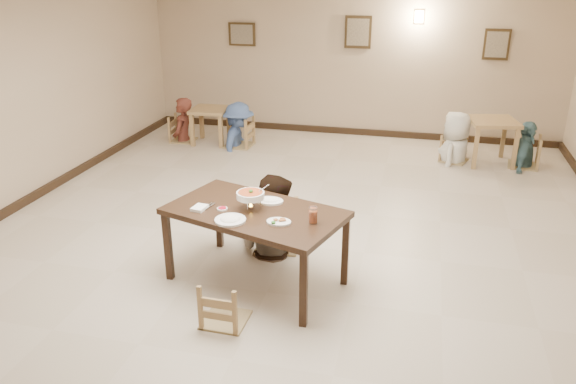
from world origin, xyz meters
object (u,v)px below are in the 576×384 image
(chair_far, at_px, (277,207))
(drink_glass, at_px, (313,216))
(main_diner, at_px, (272,175))
(bg_diner_c, at_px, (459,112))
(bg_chair_rl, at_px, (456,136))
(bg_chair_ll, at_px, (182,117))
(bg_diner_b, at_px, (237,103))
(chair_near, at_px, (224,282))
(bg_table_left, at_px, (210,115))
(bg_table_right, at_px, (492,128))
(curry_warmer, at_px, (250,195))
(bg_chair_lr, at_px, (238,118))
(main_table, at_px, (255,217))
(bg_diner_a, at_px, (181,98))
(bg_diner_d, at_px, (530,121))
(bg_chair_rr, at_px, (527,138))

(chair_far, bearing_deg, drink_glass, -65.42)
(main_diner, height_order, bg_diner_c, main_diner)
(bg_chair_rl, bearing_deg, bg_diner_c, -160.67)
(bg_chair_ll, height_order, bg_diner_c, bg_diner_c)
(bg_chair_ll, xyz_separation_m, bg_chair_rl, (5.06, 0.01, -0.02))
(bg_chair_ll, bearing_deg, bg_diner_b, -96.24)
(chair_near, bearing_deg, bg_chair_ll, -61.63)
(bg_table_left, relative_size, bg_table_right, 0.80)
(chair_far, distance_m, curry_warmer, 0.93)
(bg_table_right, bearing_deg, bg_chair_rl, -175.53)
(bg_table_left, relative_size, bg_diner_b, 0.43)
(chair_far, relative_size, bg_chair_lr, 0.99)
(bg_table_right, distance_m, bg_chair_rl, 0.60)
(chair_near, height_order, bg_table_right, chair_near)
(bg_table_left, xyz_separation_m, bg_chair_lr, (0.57, -0.06, -0.01))
(main_diner, distance_m, bg_chair_ll, 4.83)
(main_table, distance_m, bg_diner_a, 5.45)
(bg_table_left, relative_size, bg_chair_ll, 0.76)
(chair_far, height_order, drink_glass, chair_far)
(main_diner, bearing_deg, drink_glass, 145.72)
(bg_diner_a, bearing_deg, bg_chair_rl, 87.62)
(chair_far, xyz_separation_m, drink_glass, (0.63, -0.98, 0.39))
(chair_near, distance_m, bg_diner_d, 6.42)
(bg_chair_rr, bearing_deg, chair_near, -24.55)
(bg_diner_d, bearing_deg, bg_table_right, 100.71)
(bg_diner_a, distance_m, bg_diner_d, 6.20)
(main_diner, distance_m, bg_chair_lr, 4.21)
(bg_chair_lr, bearing_deg, chair_near, 19.79)
(bg_table_left, bearing_deg, curry_warmer, -64.10)
(curry_warmer, bearing_deg, bg_chair_ll, 121.45)
(bg_diner_d, bearing_deg, main_diner, 153.82)
(chair_far, height_order, main_diner, main_diner)
(chair_far, bearing_deg, chair_near, -101.16)
(curry_warmer, distance_m, bg_chair_rl, 5.17)
(chair_far, bearing_deg, bg_diner_d, 41.33)
(bg_table_right, bearing_deg, bg_table_left, -179.66)
(bg_chair_rl, distance_m, bg_diner_a, 5.08)
(bg_diner_a, bearing_deg, bg_table_right, 88.06)
(curry_warmer, height_order, bg_chair_lr, curry_warmer)
(main_diner, xyz_separation_m, bg_table_right, (2.78, 3.93, -0.32))
(bg_chair_ll, distance_m, bg_chair_rr, 6.20)
(chair_near, bearing_deg, bg_table_left, -66.69)
(main_table, distance_m, bg_table_right, 5.44)
(curry_warmer, height_order, bg_diner_d, bg_diner_d)
(chair_far, distance_m, bg_table_left, 4.48)
(drink_glass, bearing_deg, chair_far, 122.42)
(drink_glass, height_order, bg_chair_lr, bg_chair_lr)
(main_table, bearing_deg, bg_chair_rl, 82.17)
(main_diner, xyz_separation_m, bg_chair_rl, (2.21, 3.88, -0.50))
(bg_diner_a, bearing_deg, bg_table_left, 89.91)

